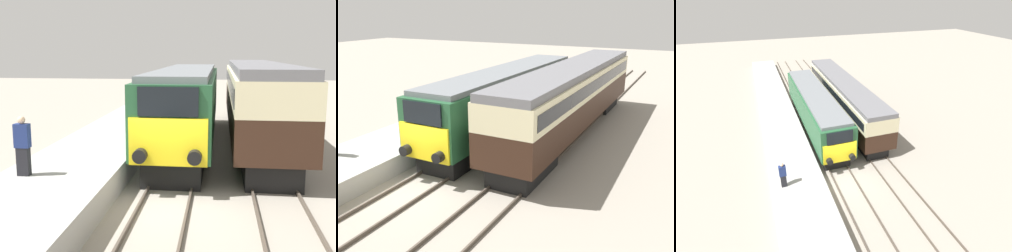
% 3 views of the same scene
% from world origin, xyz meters
% --- Properties ---
extents(ground_plane, '(120.00, 120.00, 0.00)m').
position_xyz_m(ground_plane, '(0.00, 0.00, 0.00)').
color(ground_plane, gray).
extents(platform_left, '(3.50, 50.00, 0.89)m').
position_xyz_m(platform_left, '(-3.30, 8.00, 0.45)').
color(platform_left, '#A8A8A3').
rests_on(platform_left, ground_plane).
extents(rails_near_track, '(1.51, 60.00, 0.14)m').
position_xyz_m(rails_near_track, '(0.00, 5.00, 0.07)').
color(rails_near_track, '#4C4238').
rests_on(rails_near_track, ground_plane).
extents(rails_far_track, '(1.50, 60.00, 0.14)m').
position_xyz_m(rails_far_track, '(3.40, 5.00, 0.07)').
color(rails_far_track, '#4C4238').
rests_on(rails_far_track, ground_plane).
extents(locomotive, '(2.70, 15.31, 3.77)m').
position_xyz_m(locomotive, '(0.00, 8.13, 2.13)').
color(locomotive, black).
rests_on(locomotive, ground_plane).
extents(passenger_carriage, '(2.75, 17.59, 4.01)m').
position_xyz_m(passenger_carriage, '(3.40, 9.73, 2.42)').
color(passenger_carriage, black).
rests_on(passenger_carriage, ground_plane).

